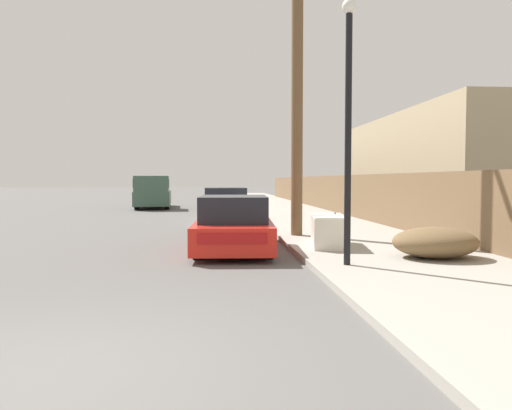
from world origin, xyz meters
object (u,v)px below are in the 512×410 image
at_px(discarded_fridge, 328,231).
at_px(car_parked_mid, 225,205).
at_px(brush_pile, 435,242).
at_px(utility_pole, 297,72).
at_px(street_lamp, 348,112).
at_px(pickup_truck, 153,192).
at_px(parked_sports_car_red, 234,226).

distance_m(discarded_fridge, car_parked_mid, 8.96).
xyz_separation_m(discarded_fridge, brush_pile, (1.70, -1.92, -0.05)).
bearing_deg(brush_pile, utility_pole, 115.75).
bearing_deg(street_lamp, brush_pile, 18.58).
xyz_separation_m(discarded_fridge, pickup_truck, (-6.20, 18.05, 0.46)).
height_order(discarded_fridge, brush_pile, discarded_fridge).
height_order(parked_sports_car_red, utility_pole, utility_pole).
bearing_deg(discarded_fridge, brush_pile, -39.89).
distance_m(discarded_fridge, street_lamp, 3.52).
bearing_deg(brush_pile, car_parked_mid, 110.33).
bearing_deg(car_parked_mid, brush_pile, -70.82).
xyz_separation_m(car_parked_mid, street_lamp, (1.97, -11.26, 2.23)).
bearing_deg(discarded_fridge, parked_sports_car_red, -178.80).
relative_size(pickup_truck, brush_pile, 3.41).
bearing_deg(discarded_fridge, street_lamp, -87.08).
relative_size(discarded_fridge, street_lamp, 0.39).
relative_size(parked_sports_car_red, utility_pole, 0.51).
relative_size(parked_sports_car_red, car_parked_mid, 1.02).
xyz_separation_m(discarded_fridge, parked_sports_car_red, (-2.19, 0.28, 0.10)).
height_order(discarded_fridge, utility_pole, utility_pole).
xyz_separation_m(car_parked_mid, pickup_truck, (-3.97, 9.37, 0.30)).
distance_m(car_parked_mid, street_lamp, 11.65).
xyz_separation_m(discarded_fridge, street_lamp, (-0.25, -2.58, 2.38)).
distance_m(parked_sports_car_red, street_lamp, 4.14).
height_order(car_parked_mid, utility_pole, utility_pole).
distance_m(utility_pole, street_lamp, 5.23).
bearing_deg(utility_pole, car_parked_mid, 106.44).
relative_size(pickup_truck, street_lamp, 1.21).
bearing_deg(car_parked_mid, discarded_fridge, -76.77).
height_order(pickup_truck, brush_pile, pickup_truck).
xyz_separation_m(parked_sports_car_red, car_parked_mid, (-0.04, 8.40, 0.06)).
distance_m(pickup_truck, utility_pole, 17.15).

